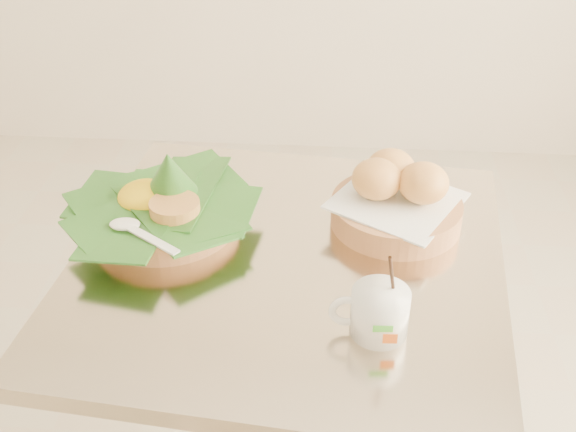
# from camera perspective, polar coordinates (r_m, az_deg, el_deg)

# --- Properties ---
(cafe_table) EXTENTS (0.77, 0.77, 0.75)m
(cafe_table) POSITION_cam_1_polar(r_m,az_deg,el_deg) (1.33, -0.01, -10.90)
(cafe_table) COLOR gray
(cafe_table) RESTS_ON floor
(rice_basket) EXTENTS (0.32, 0.32, 0.16)m
(rice_basket) POSITION_cam_1_polar(r_m,az_deg,el_deg) (1.26, -9.79, 0.98)
(rice_basket) COLOR #BB7F50
(rice_basket) RESTS_ON cafe_table
(bread_basket) EXTENTS (0.26, 0.26, 0.12)m
(bread_basket) POSITION_cam_1_polar(r_m,az_deg,el_deg) (1.27, 8.56, 1.38)
(bread_basket) COLOR #BB7F50
(bread_basket) RESTS_ON cafe_table
(coffee_mug) EXTENTS (0.11, 0.09, 0.14)m
(coffee_mug) POSITION_cam_1_polar(r_m,az_deg,el_deg) (1.03, 7.14, -7.46)
(coffee_mug) COLOR white
(coffee_mug) RESTS_ON cafe_table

